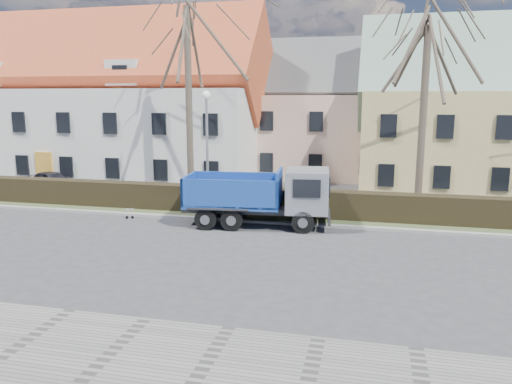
% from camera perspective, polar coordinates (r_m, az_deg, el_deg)
% --- Properties ---
extents(ground, '(120.00, 120.00, 0.00)m').
position_cam_1_polar(ground, '(19.59, -10.68, -6.28)').
color(ground, '#373739').
extents(sidewalk_near, '(80.00, 5.00, 0.08)m').
position_cam_1_polar(sidewalk_near, '(12.86, -26.83, -16.52)').
color(sidewalk_near, gray).
rests_on(sidewalk_near, ground).
extents(curb_far, '(80.00, 0.30, 0.12)m').
position_cam_1_polar(curb_far, '(23.69, -6.18, -3.00)').
color(curb_far, gray).
rests_on(curb_far, ground).
extents(grass_strip, '(80.00, 3.00, 0.10)m').
position_cam_1_polar(grass_strip, '(25.16, -4.97, -2.18)').
color(grass_strip, '#3B4828').
rests_on(grass_strip, ground).
extents(hedge, '(60.00, 0.90, 1.30)m').
position_cam_1_polar(hedge, '(24.85, -5.14, -0.94)').
color(hedge, black).
rests_on(hedge, ground).
extents(building_white, '(26.80, 10.80, 9.50)m').
position_cam_1_polar(building_white, '(39.05, -19.02, 8.86)').
color(building_white, silver).
rests_on(building_white, ground).
extents(building_pink, '(10.80, 8.80, 8.00)m').
position_cam_1_polar(building_pink, '(37.29, 7.61, 8.13)').
color(building_pink, '#D5AB96').
rests_on(building_pink, ground).
extents(building_yellow, '(18.80, 10.80, 8.50)m').
position_cam_1_polar(building_yellow, '(35.08, 27.15, 7.29)').
color(building_yellow, '#CEB971').
rests_on(building_yellow, ground).
extents(tree_1, '(9.20, 9.20, 12.65)m').
position_cam_1_polar(tree_1, '(27.37, -7.72, 12.05)').
color(tree_1, '#4A3F33').
rests_on(tree_1, ground).
extents(tree_2, '(8.00, 8.00, 11.00)m').
position_cam_1_polar(tree_2, '(25.67, 18.64, 9.83)').
color(tree_2, '#4A3F33').
rests_on(tree_2, ground).
extents(dump_truck, '(6.91, 3.15, 2.68)m').
position_cam_1_polar(dump_truck, '(22.21, -0.41, -0.49)').
color(dump_truck, navy).
rests_on(dump_truck, ground).
extents(streetlight, '(0.47, 0.47, 6.07)m').
position_cam_1_polar(streetlight, '(25.58, -5.59, 4.80)').
color(streetlight, '#979BA0').
rests_on(streetlight, ground).
extents(cart_frame, '(0.68, 0.51, 0.55)m').
position_cam_1_polar(cart_frame, '(24.44, -14.66, -2.35)').
color(cart_frame, silver).
rests_on(cart_frame, ground).
extents(parked_car_a, '(3.80, 2.63, 1.20)m').
position_cam_1_polar(parked_car_a, '(33.28, -22.26, 1.21)').
color(parked_car_a, black).
rests_on(parked_car_a, ground).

